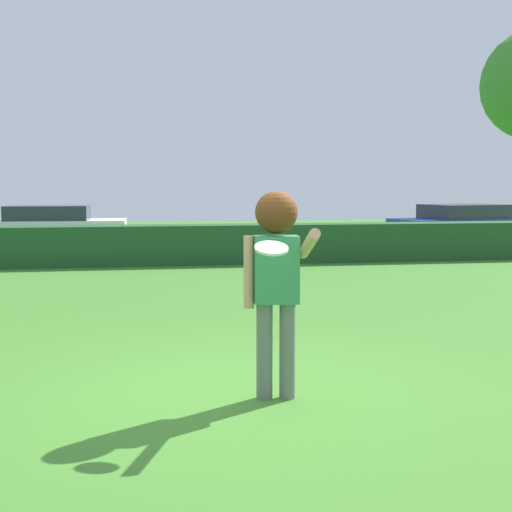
{
  "coord_description": "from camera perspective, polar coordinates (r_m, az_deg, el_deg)",
  "views": [
    {
      "loc": [
        -1.07,
        -6.43,
        1.87
      ],
      "look_at": [
        0.2,
        0.83,
        1.15
      ],
      "focal_mm": 52.75,
      "sensor_mm": 36.0,
      "label": 1
    }
  ],
  "objects": [
    {
      "name": "hedge_row",
      "position": [
        17.39,
        -6.38,
        0.86
      ],
      "size": [
        18.27,
        0.9,
        0.9
      ],
      "primitive_type": "cube",
      "color": "#224D27",
      "rests_on": "ground"
    },
    {
      "name": "parked_car_blue",
      "position": [
        22.51,
        15.46,
        2.36
      ],
      "size": [
        4.49,
        2.67,
        1.25
      ],
      "color": "#263FA5",
      "rests_on": "ground"
    },
    {
      "name": "person",
      "position": [
        6.42,
        1.55,
        -0.66
      ],
      "size": [
        0.56,
        0.79,
        1.8
      ],
      "color": "slate",
      "rests_on": "ground"
    },
    {
      "name": "ground_plane",
      "position": [
        6.79,
        -0.48,
        -10.42
      ],
      "size": [
        60.0,
        60.0,
        0.0
      ],
      "primitive_type": "plane",
      "color": "#3F7B2A"
    },
    {
      "name": "parked_car_white",
      "position": [
        21.52,
        -15.46,
        2.23
      ],
      "size": [
        4.27,
        1.94,
        1.25
      ],
      "color": "white",
      "rests_on": "ground"
    },
    {
      "name": "frisbee",
      "position": [
        5.91,
        1.17,
        0.59
      ],
      "size": [
        0.27,
        0.26,
        0.1
      ],
      "color": "white"
    }
  ]
}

